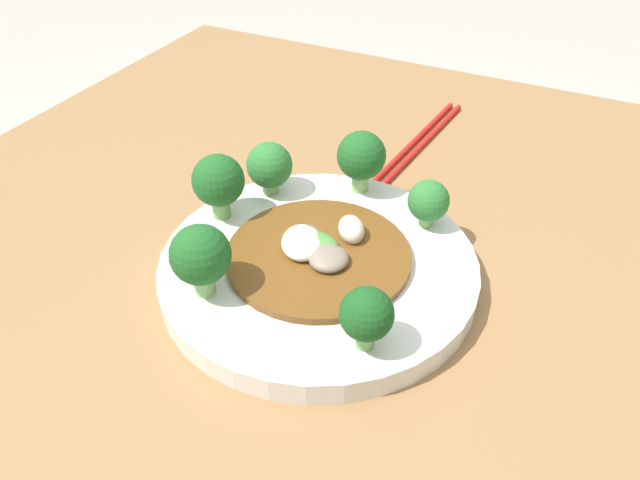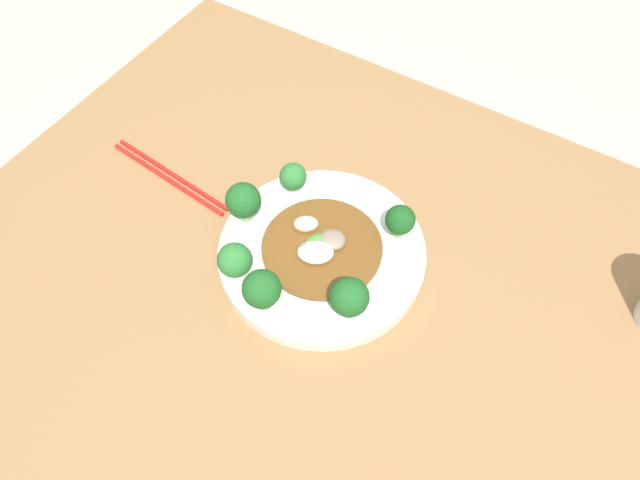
{
  "view_description": "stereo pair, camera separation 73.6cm",
  "coord_description": "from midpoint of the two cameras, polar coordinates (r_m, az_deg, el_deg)",
  "views": [
    {
      "loc": [
        -0.4,
        -0.24,
        1.15
      ],
      "look_at": [
        0.0,
        -0.04,
        0.8
      ],
      "focal_mm": 35.0,
      "sensor_mm": 36.0,
      "label": 1
    },
    {
      "loc": [
        -0.26,
        0.39,
        1.51
      ],
      "look_at": [
        0.0,
        -0.04,
        0.8
      ],
      "focal_mm": 35.0,
      "sensor_mm": 36.0,
      "label": 2
    }
  ],
  "objects": [
    {
      "name": "plate",
      "position": [
        0.67,
        -19.83,
        -8.72
      ],
      "size": [
        0.3,
        0.3,
        0.02
      ],
      "color": "white",
      "rests_on": "table"
    },
    {
      "name": "broccoli_northwest",
      "position": [
        0.57,
        -19.76,
        -15.93
      ],
      "size": [
        0.05,
        0.05,
        0.07
      ],
      "color": "#89B76B",
      "rests_on": "plate"
    },
    {
      "name": "stirfry_center",
      "position": [
        0.65,
        -20.48,
        -8.06
      ],
      "size": [
        0.17,
        0.17,
        0.03
      ],
      "color": "brown",
      "rests_on": "plate"
    },
    {
      "name": "broccoli_north",
      "position": [
        0.62,
        -29.7,
        -13.71
      ],
      "size": [
        0.05,
        0.05,
        0.07
      ],
      "color": "#7AAD5B",
      "rests_on": "plate"
    },
    {
      "name": "broccoli_southeast",
      "position": [
        0.7,
        -22.07,
        0.95
      ],
      "size": [
        0.04,
        0.04,
        0.05
      ],
      "color": "#89B76B",
      "rests_on": "plate"
    },
    {
      "name": "ground_plane",
      "position": [
        1.37,
        -11.16,
        -24.44
      ],
      "size": [
        8.0,
        8.0,
        0.0
      ],
      "primitive_type": "plane",
      "color": "#B7B2A8"
    },
    {
      "name": "broccoli_northeast",
      "position": [
        0.67,
        -31.15,
        -9.59
      ],
      "size": [
        0.05,
        0.05,
        0.06
      ],
      "color": "#89B76B",
      "rests_on": "plate"
    },
    {
      "name": "table",
      "position": [
        1.01,
        -14.76,
        -20.37
      ],
      "size": [
        1.07,
        0.92,
        0.75
      ],
      "color": "olive",
      "rests_on": "ground_plane"
    },
    {
      "name": "broccoli_southwest",
      "position": [
        0.61,
        -10.48,
        -5.19
      ],
      "size": [
        0.04,
        0.04,
        0.06
      ],
      "color": "#70A356",
      "rests_on": "plate"
    },
    {
      "name": "broccoli_east",
      "position": [
        0.7,
        -28.7,
        -2.24
      ],
      "size": [
        0.05,
        0.05,
        0.07
      ],
      "color": "#89B76B",
      "rests_on": "plate"
    },
    {
      "name": "chopsticks",
      "position": [
        0.85,
        -33.0,
        1.23
      ],
      "size": [
        0.24,
        0.04,
        0.01
      ],
      "color": "red",
      "rests_on": "table"
    }
  ]
}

